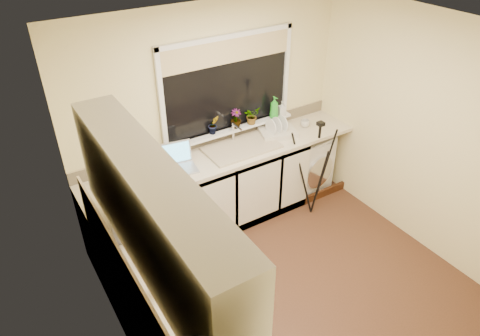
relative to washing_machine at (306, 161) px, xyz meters
The scene contains 30 objects.
floor 1.78m from the washing_machine, 133.99° to the right, with size 3.20×3.20×0.00m, color #522D20.
ceiling 2.71m from the washing_machine, 133.99° to the right, with size 3.20×3.20×0.00m, color white.
wall_back 1.50m from the washing_machine, 168.23° to the left, with size 3.20×3.20×0.00m, color beige.
wall_front 3.12m from the washing_machine, 113.68° to the right, with size 3.20×3.20×0.00m, color beige.
wall_left 3.19m from the washing_machine, 156.01° to the right, with size 3.00×3.00×0.00m, color beige.
wall_right 1.56m from the washing_machine, 72.47° to the right, with size 3.00×3.00×0.00m, color beige.
base_cabinet_back 1.53m from the washing_machine, behind, with size 2.55×0.60×0.86m, color silver.
worktop_back 1.31m from the washing_machine, behind, with size 3.20×0.60×0.04m, color beige.
worktop_left 2.99m from the washing_machine, 148.28° to the right, with size 0.60×2.40×0.04m, color beige.
upper_cabinet 3.45m from the washing_machine, 147.30° to the right, with size 0.28×1.90×0.70m, color silver.
splashback_left 3.28m from the washing_machine, 151.00° to the right, with size 0.02×2.40×0.45m, color beige.
splashback_back 1.37m from the washing_machine, 168.78° to the left, with size 3.20×0.02×0.14m, color beige.
window_glass 1.56m from the washing_machine, 166.78° to the left, with size 1.50×0.02×1.00m, color black.
window_blind 1.86m from the washing_machine, 168.14° to the left, with size 1.50×0.02×0.25m, color tan.
windowsill 1.22m from the washing_machine, 169.78° to the left, with size 1.60×0.14×0.03m, color white.
sink 1.14m from the washing_machine, behind, with size 0.82×0.46×0.03m, color tan.
faucet 1.20m from the washing_machine, behind, with size 0.03×0.03×0.24m, color silver.
washing_machine is the anchor object (origin of this frame).
laptop 1.86m from the washing_machine, behind, with size 0.38×0.35×0.25m.
kettle 2.75m from the washing_machine, 154.99° to the right, with size 0.16×0.16×0.21m, color white.
dish_rack 0.73m from the washing_machine, behind, with size 0.41×0.31×0.06m, color beige.
tripod 0.62m from the washing_machine, 119.95° to the right, with size 0.61×0.61×1.22m, color black, non-canonical shape.
steel_jar 3.02m from the washing_machine, 150.92° to the right, with size 0.08×0.08×0.11m, color white.
microwave 2.62m from the washing_machine, 166.32° to the right, with size 0.57×0.38×0.31m, color white.
plant_b 1.47m from the washing_machine, behind, with size 0.12×0.10×0.22m, color #999999.
plant_c 1.24m from the washing_machine, 169.50° to the left, with size 0.12×0.12×0.22m, color #999999.
plant_d 1.08m from the washing_machine, 167.86° to the left, with size 0.18×0.15×0.20m, color #999999.
soap_bottle_green 0.93m from the washing_machine, 162.04° to the left, with size 0.10×0.10×0.26m, color green.
soap_bottle_clear 0.84m from the washing_machine, 155.00° to the left, with size 0.08×0.08×0.17m, color #999999.
cup_back 0.58m from the washing_machine, 169.80° to the right, with size 0.11×0.11×0.09m, color beige.
Camera 1 is at (-2.04, -2.32, 3.35)m, focal length 32.64 mm.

